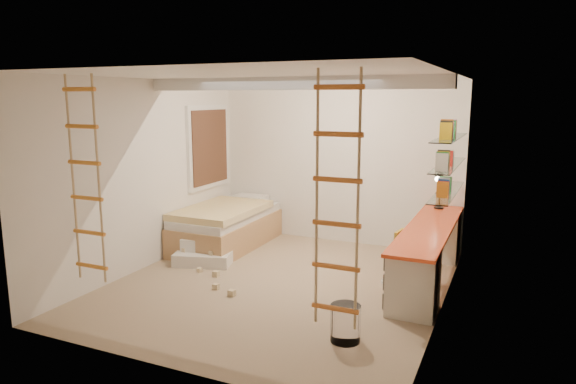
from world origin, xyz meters
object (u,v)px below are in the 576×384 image
at_px(bed, 227,226).
at_px(play_platform, 204,253).
at_px(desk, 428,252).
at_px(swivel_chair, 398,265).

bearing_deg(bed, play_platform, -82.82).
distance_m(desk, swivel_chair, 0.45).
xyz_separation_m(swivel_chair, play_platform, (-2.77, -0.18, -0.13)).
distance_m(bed, swivel_chair, 2.95).
distance_m(desk, bed, 3.22).
bearing_deg(swivel_chair, bed, 167.28).
bearing_deg(desk, bed, 173.51).
xyz_separation_m(desk, bed, (-3.20, 0.36, -0.07)).
height_order(desk, swivel_chair, desk).
xyz_separation_m(bed, play_platform, (0.11, -0.83, -0.19)).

